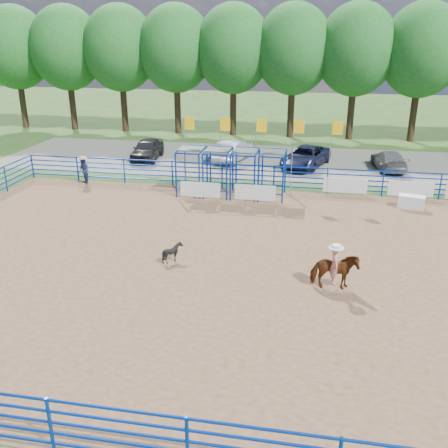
{
  "coord_description": "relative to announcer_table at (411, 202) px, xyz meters",
  "views": [
    {
      "loc": [
        2.13,
        -17.53,
        8.61
      ],
      "look_at": [
        -1.25,
        1.0,
        1.3
      ],
      "focal_mm": 40.0,
      "sensor_mm": 36.0,
      "label": 1
    }
  ],
  "objects": [
    {
      "name": "treeline",
      "position": [
        -7.28,
        17.81,
        7.17
      ],
      "size": [
        56.4,
        6.4,
        11.24
      ],
      "color": "#3F2B19",
      "rests_on": "ground"
    },
    {
      "name": "perimeter_fence",
      "position": [
        -7.28,
        -8.19,
        0.39
      ],
      "size": [
        30.1,
        20.1,
        1.5
      ],
      "color": "#0731AB",
      "rests_on": "ground"
    },
    {
      "name": "announcer_table",
      "position": [
        0.0,
        0.0,
        0.0
      ],
      "size": [
        1.39,
        0.88,
        0.68
      ],
      "primitive_type": "cube",
      "rotation": [
        0.0,
        0.0,
        -0.23
      ],
      "color": "white",
      "rests_on": "arena_dirt"
    },
    {
      "name": "arena_dirt",
      "position": [
        -7.28,
        -8.19,
        -0.35
      ],
      "size": [
        30.0,
        20.0,
        0.02
      ],
      "primitive_type": "cube",
      "color": "brown",
      "rests_on": "ground"
    },
    {
      "name": "car_a",
      "position": [
        -16.81,
        7.74,
        0.38
      ],
      "size": [
        2.02,
        4.41,
        1.47
      ],
      "primitive_type": "imported",
      "rotation": [
        0.0,
        0.0,
        0.07
      ],
      "color": "black",
      "rests_on": "gravel_strip"
    },
    {
      "name": "spectator_cowboy",
      "position": [
        -18.56,
        1.14,
        0.49
      ],
      "size": [
        0.97,
        0.98,
        1.65
      ],
      "color": "navy",
      "rests_on": "arena_dirt"
    },
    {
      "name": "car_b",
      "position": [
        -10.76,
        8.55,
        0.39
      ],
      "size": [
        2.44,
        4.72,
        1.48
      ],
      "primitive_type": "imported",
      "rotation": [
        0.0,
        0.0,
        2.94
      ],
      "color": "gray",
      "rests_on": "gravel_strip"
    },
    {
      "name": "chute_assembly",
      "position": [
        -9.18,
        0.64,
        0.9
      ],
      "size": [
        19.32,
        2.41,
        4.2
      ],
      "color": "#0731AB",
      "rests_on": "ground"
    },
    {
      "name": "car_d",
      "position": [
        -0.19,
        8.0,
        0.26
      ],
      "size": [
        2.16,
        4.38,
        1.23
      ],
      "primitive_type": "imported",
      "rotation": [
        0.0,
        0.0,
        3.25
      ],
      "color": "#575759",
      "rests_on": "gravel_strip"
    },
    {
      "name": "horse_and_rider",
      "position": [
        -4.16,
        -9.53,
        0.48
      ],
      "size": [
        1.69,
        0.89,
        2.39
      ],
      "color": "#5C2F12",
      "rests_on": "arena_dirt"
    },
    {
      "name": "gravel_strip",
      "position": [
        -7.28,
        8.81,
        -0.36
      ],
      "size": [
        40.0,
        10.0,
        0.01
      ],
      "primitive_type": "cube",
      "color": "gray",
      "rests_on": "ground"
    },
    {
      "name": "car_c",
      "position": [
        -5.66,
        7.66,
        0.33
      ],
      "size": [
        3.68,
        5.35,
        1.36
      ],
      "primitive_type": "imported",
      "rotation": [
        0.0,
        0.0,
        -0.32
      ],
      "color": "black",
      "rests_on": "gravel_strip"
    },
    {
      "name": "calf",
      "position": [
        -10.38,
        -8.38,
        0.06
      ],
      "size": [
        0.74,
        0.66,
        0.8
      ],
      "primitive_type": "imported",
      "rotation": [
        0.0,
        0.0,
        1.59
      ],
      "color": "black",
      "rests_on": "arena_dirt"
    },
    {
      "name": "ground",
      "position": [
        -7.28,
        -8.19,
        -0.36
      ],
      "size": [
        120.0,
        120.0,
        0.0
      ],
      "primitive_type": "plane",
      "color": "#3F6227",
      "rests_on": "ground"
    }
  ]
}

